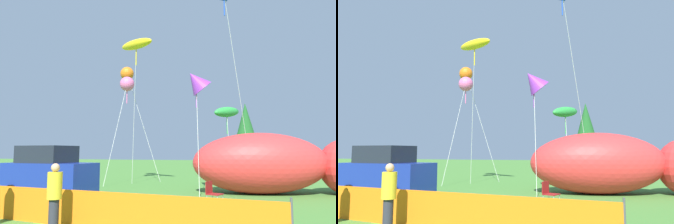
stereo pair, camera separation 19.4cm
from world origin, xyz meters
TOP-DOWN VIEW (x-y plane):
  - ground_plane at (0.00, 0.00)m, footprint 120.00×120.00m
  - parked_car at (-4.14, 0.84)m, footprint 4.00×2.38m
  - folding_chair at (2.95, 0.49)m, footprint 0.65×0.65m
  - inflatable_cat at (5.54, 4.44)m, footprint 8.48×3.81m
  - safety_fence at (0.37, -3.84)m, footprint 9.68×1.42m
  - spectator_in_grey_shirt at (-0.35, -4.42)m, footprint 0.36×0.36m
  - kite_yellow_hero at (-2.28, 6.37)m, footprint 2.81×2.22m
  - kite_purple_delta at (1.85, 3.65)m, footprint 1.76×1.85m
  - kite_pink_octopus at (-3.54, 8.09)m, footprint 0.96×3.13m
  - kite_green_fish at (2.97, 7.67)m, footprint 1.73×2.99m
  - kite_orange_flower at (-3.94, 9.06)m, footprint 2.93×0.93m
  - horizon_tree_mid at (3.34, 34.29)m, footprint 3.58×3.58m

SIDE VIEW (x-z plane):
  - ground_plane at x=0.00m, z-range 0.00..0.00m
  - safety_fence at x=0.37m, z-range -0.05..0.99m
  - folding_chair at x=2.95m, z-range 0.07..0.94m
  - spectator_in_grey_shirt at x=-0.35m, z-range 0.08..1.75m
  - parked_car at x=-4.14m, z-range -0.04..2.17m
  - inflatable_cat at x=5.54m, z-range -0.11..2.73m
  - kite_green_fish at x=2.97m, z-range 1.91..6.61m
  - horizon_tree_mid at x=3.34m, z-range 0.97..9.53m
  - kite_purple_delta at x=1.85m, z-range 2.30..8.36m
  - kite_pink_octopus at x=-3.54m, z-range 2.93..9.80m
  - kite_orange_flower at x=-3.94m, z-range 3.41..11.20m
  - kite_yellow_hero at x=-2.28m, z-range 3.94..12.85m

